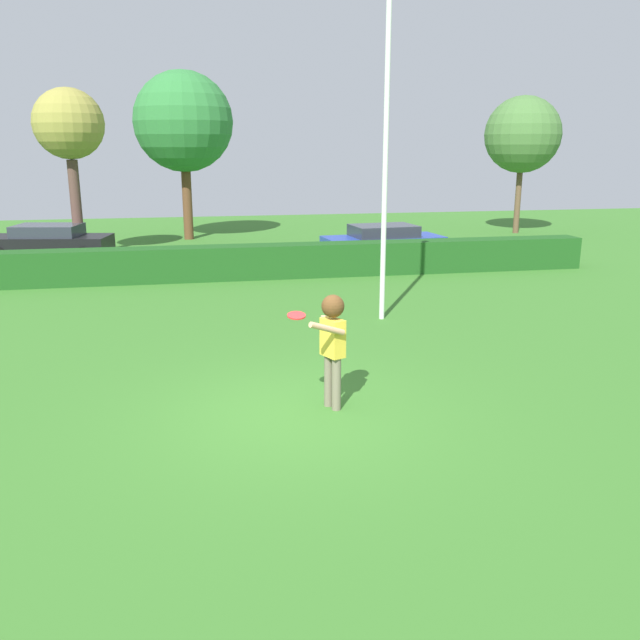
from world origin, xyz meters
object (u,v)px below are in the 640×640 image
(person, at_px, (332,336))
(frisbee, at_px, (296,315))
(birch_tree, at_px, (183,122))
(maple_tree, at_px, (69,126))
(parked_car_black, at_px, (49,241))
(parked_car_blue, at_px, (383,241))
(lamppost, at_px, (386,147))
(oak_tree, at_px, (523,135))

(person, xyz_separation_m, frisbee, (-0.55, -0.07, 0.37))
(birch_tree, bearing_deg, maple_tree, -134.14)
(parked_car_black, height_order, birch_tree, birch_tree)
(frisbee, xyz_separation_m, parked_car_blue, (5.23, 13.24, -0.83))
(lamppost, bearing_deg, maple_tree, 127.24)
(lamppost, relative_size, parked_car_black, 1.62)
(parked_car_black, bearing_deg, birch_tree, 43.43)
(person, relative_size, birch_tree, 0.26)
(birch_tree, bearing_deg, frisbee, -85.74)
(parked_car_blue, bearing_deg, lamppost, -106.52)
(frisbee, xyz_separation_m, lamppost, (2.86, 5.24, 2.39))
(parked_car_blue, bearing_deg, parked_car_black, 168.36)
(oak_tree, bearing_deg, lamppost, -126.81)
(maple_tree, bearing_deg, oak_tree, 9.87)
(frisbee, bearing_deg, person, 7.11)
(parked_car_blue, xyz_separation_m, birch_tree, (-6.74, 7.03, 4.23))
(parked_car_black, bearing_deg, person, -65.90)
(lamppost, relative_size, birch_tree, 1.02)
(lamppost, bearing_deg, person, -114.05)
(parked_car_blue, distance_m, birch_tree, 10.62)
(person, relative_size, frisbee, 6.51)
(person, distance_m, parked_car_black, 17.06)
(person, height_order, parked_car_blue, person)
(parked_car_black, distance_m, oak_tree, 20.65)
(oak_tree, bearing_deg, maple_tree, -170.13)
(oak_tree, height_order, maple_tree, oak_tree)
(frisbee, height_order, parked_car_blue, frisbee)
(frisbee, bearing_deg, maple_tree, 108.64)
(person, xyz_separation_m, parked_car_black, (-6.96, 15.57, -0.46))
(parked_car_black, height_order, parked_car_blue, same)
(person, distance_m, parked_car_blue, 13.98)
(parked_car_blue, bearing_deg, maple_tree, 164.53)
(parked_car_black, relative_size, parked_car_blue, 1.02)
(parked_car_blue, relative_size, oak_tree, 0.71)
(frisbee, bearing_deg, parked_car_blue, 68.42)
(person, bearing_deg, maple_tree, 110.47)
(parked_car_black, xyz_separation_m, parked_car_blue, (11.64, -2.40, 0.00))
(person, relative_size, oak_tree, 0.29)
(parked_car_blue, bearing_deg, birch_tree, 133.80)
(maple_tree, bearing_deg, frisbee, -71.36)
(maple_tree, bearing_deg, parked_car_blue, -15.47)
(lamppost, height_order, parked_car_black, lamppost)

